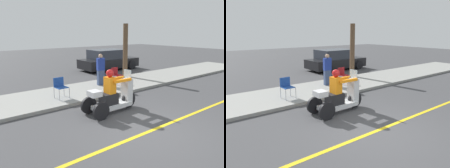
% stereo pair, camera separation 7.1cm
% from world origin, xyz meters
% --- Properties ---
extents(ground_plane, '(60.00, 60.00, 0.00)m').
position_xyz_m(ground_plane, '(0.00, 0.00, 0.00)').
color(ground_plane, '#424244').
extents(lane_stripe, '(24.00, 0.12, 0.01)m').
position_xyz_m(lane_stripe, '(0.08, 0.00, 0.00)').
color(lane_stripe, gold).
rests_on(lane_stripe, ground).
extents(sidewalk_strip, '(28.00, 2.80, 0.12)m').
position_xyz_m(sidewalk_strip, '(0.00, 4.60, 0.06)').
color(sidewalk_strip, gray).
rests_on(sidewalk_strip, ground).
extents(motorcycle_trike, '(2.08, 0.83, 1.51)m').
position_xyz_m(motorcycle_trike, '(0.10, 1.85, 0.54)').
color(motorcycle_trike, black).
rests_on(motorcycle_trike, ground).
extents(spectator_far_back, '(0.40, 0.28, 1.54)m').
position_xyz_m(spectator_far_back, '(1.76, 4.90, 0.86)').
color(spectator_far_back, '#38476B').
rests_on(spectator_far_back, sidewalk_strip).
extents(folding_chair_set_back, '(0.49, 0.49, 0.82)m').
position_xyz_m(folding_chair_set_back, '(2.53, 4.64, 0.62)').
color(folding_chair_set_back, '#A5A8AD').
rests_on(folding_chair_set_back, sidewalk_strip).
extents(folding_chair_curbside, '(0.49, 0.49, 0.82)m').
position_xyz_m(folding_chair_curbside, '(-0.76, 4.12, 0.62)').
color(folding_chair_curbside, '#A5A8AD').
rests_on(folding_chair_curbside, sidewalk_strip).
extents(parked_car_lot_center, '(4.25, 2.12, 1.46)m').
position_xyz_m(parked_car_lot_center, '(5.17, 8.78, 0.69)').
color(parked_car_lot_center, black).
rests_on(parked_car_lot_center, ground).
extents(tree_trunk, '(0.28, 0.28, 3.03)m').
position_xyz_m(tree_trunk, '(4.13, 5.75, 1.63)').
color(tree_trunk, brown).
rests_on(tree_trunk, sidewalk_strip).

